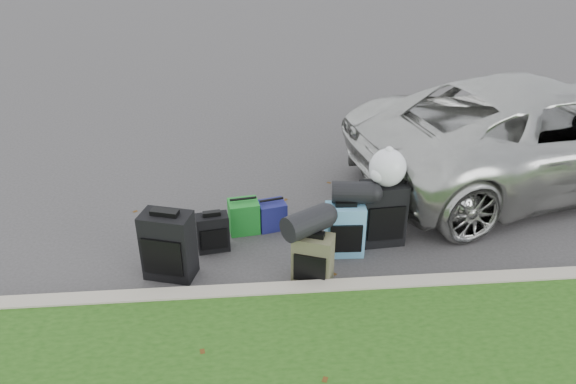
{
  "coord_description": "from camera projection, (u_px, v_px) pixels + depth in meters",
  "views": [
    {
      "loc": [
        -0.57,
        -5.35,
        3.54
      ],
      "look_at": [
        -0.1,
        0.2,
        0.55
      ],
      "focal_mm": 35.0,
      "sensor_mm": 36.0,
      "label": 1
    }
  ],
  "objects": [
    {
      "name": "ground",
      "position": [
        298.0,
        242.0,
        6.42
      ],
      "size": [
        120.0,
        120.0,
        0.0
      ],
      "primitive_type": "plane",
      "color": "#383535",
      "rests_on": "ground"
    },
    {
      "name": "trash_bag",
      "position": [
        388.0,
        168.0,
        5.99
      ],
      "size": [
        0.4,
        0.4,
        0.4
      ],
      "primitive_type": "sphere",
      "color": "white",
      "rests_on": "suitcase_large_black_right"
    },
    {
      "name": "tote_navy",
      "position": [
        272.0,
        215.0,
        6.62
      ],
      "size": [
        0.36,
        0.31,
        0.34
      ],
      "primitive_type": "cube",
      "rotation": [
        0.0,
        0.0,
        0.23
      ],
      "color": "navy",
      "rests_on": "ground"
    },
    {
      "name": "suitcase_large_black_left",
      "position": [
        169.0,
        245.0,
        5.71
      ],
      "size": [
        0.57,
        0.44,
        0.73
      ],
      "primitive_type": "cube",
      "rotation": [
        0.0,
        0.0,
        -0.3
      ],
      "color": "black",
      "rests_on": "ground"
    },
    {
      "name": "duffel_left",
      "position": [
        307.0,
        223.0,
        5.5
      ],
      "size": [
        0.55,
        0.48,
        0.26
      ],
      "primitive_type": "cylinder",
      "rotation": [
        0.0,
        1.57,
        0.57
      ],
      "color": "black",
      "rests_on": "suitcase_olive"
    },
    {
      "name": "suitcase_teal",
      "position": [
        345.0,
        230.0,
        6.09
      ],
      "size": [
        0.43,
        0.27,
        0.6
      ],
      "primitive_type": "cube",
      "rotation": [
        0.0,
        0.0,
        -0.04
      ],
      "color": "teal",
      "rests_on": "ground"
    },
    {
      "name": "tote_green",
      "position": [
        244.0,
        216.0,
        6.55
      ],
      "size": [
        0.38,
        0.32,
        0.39
      ],
      "primitive_type": "cube",
      "rotation": [
        0.0,
        0.0,
        0.15
      ],
      "color": "#1B7D26",
      "rests_on": "ground"
    },
    {
      "name": "suv",
      "position": [
        541.0,
        132.0,
        7.48
      ],
      "size": [
        5.52,
        3.46,
        1.42
      ],
      "primitive_type": "imported",
      "rotation": [
        0.0,
        0.0,
        1.8
      ],
      "color": "#B7B7B2",
      "rests_on": "ground"
    },
    {
      "name": "suitcase_large_black_right",
      "position": [
        382.0,
        213.0,
        6.26
      ],
      "size": [
        0.51,
        0.33,
        0.74
      ],
      "primitive_type": "cube",
      "rotation": [
        0.0,
        0.0,
        0.07
      ],
      "color": "black",
      "rests_on": "ground"
    },
    {
      "name": "curb",
      "position": [
        308.0,
        292.0,
        5.5
      ],
      "size": [
        120.0,
        0.18,
        0.15
      ],
      "primitive_type": "cube",
      "color": "#9E937F",
      "rests_on": "ground"
    },
    {
      "name": "suitcase_olive",
      "position": [
        313.0,
        259.0,
        5.65
      ],
      "size": [
        0.46,
        0.37,
        0.54
      ],
      "primitive_type": "cube",
      "rotation": [
        0.0,
        0.0,
        -0.36
      ],
      "color": "#403F2A",
      "rests_on": "ground"
    },
    {
      "name": "duffel_right",
      "position": [
        352.0,
        192.0,
        5.96
      ],
      "size": [
        0.46,
        0.3,
        0.24
      ],
      "primitive_type": "cylinder",
      "rotation": [
        0.0,
        1.57,
        -0.15
      ],
      "color": "black",
      "rests_on": "suitcase_teal"
    },
    {
      "name": "suitcase_small_black",
      "position": [
        213.0,
        233.0,
        6.19
      ],
      "size": [
        0.37,
        0.24,
        0.43
      ],
      "primitive_type": "cube",
      "rotation": [
        0.0,
        0.0,
        0.15
      ],
      "color": "black",
      "rests_on": "ground"
    }
  ]
}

